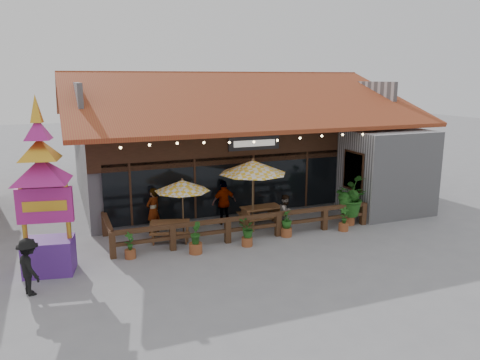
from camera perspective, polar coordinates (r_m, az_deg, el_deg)
name	(u,v)px	position (r m, az deg, el deg)	size (l,w,h in m)	color
ground	(284,230)	(18.30, 5.35, -6.12)	(100.00, 100.00, 0.00)	gray
restaurant_building	(230,150)	(23.79, -1.21, 3.71)	(15.50, 14.73, 6.09)	#9E9EA2
patio_railing	(232,224)	(17.00, -1.01, -5.34)	(10.00, 2.60, 0.92)	#452F18
umbrella_left	(182,186)	(17.24, -7.05, -0.70)	(2.71, 2.71, 2.20)	brown
umbrella_right	(253,167)	(17.86, 1.58, 1.56)	(2.96, 2.96, 2.79)	brown
picnic_table_left	(170,228)	(17.25, -8.50, -5.76)	(1.70, 1.56, 0.68)	brown
picnic_table_right	(261,213)	(18.73, 2.61, -4.00)	(1.63, 1.41, 0.76)	brown
thai_sign_tower	(42,175)	(14.72, -22.99, 0.59)	(2.47, 2.47, 5.73)	#532484
tropical_plant	(349,198)	(19.14, 13.19, -2.15)	(1.61, 1.72, 1.92)	brown
diner_a	(153,210)	(18.02, -10.53, -3.67)	(0.64, 0.42, 1.74)	#371E11
diner_b	(286,213)	(18.04, 5.60, -4.01)	(0.70, 0.54, 1.43)	#371E11
diner_c	(224,202)	(18.78, -1.96, -2.73)	(1.05, 0.44, 1.79)	#371E11
pedestrian	(29,267)	(14.04, -24.31, -9.61)	(1.03, 0.59, 1.59)	black
planter_a	(130,247)	(15.81, -13.27, -7.99)	(0.38, 0.36, 0.89)	brown
planter_b	(196,239)	(15.84, -5.45, -7.21)	(0.45, 0.49, 1.09)	brown
planter_c	(247,231)	(16.42, 0.87, -6.28)	(0.63, 0.56, 0.95)	brown
planter_d	(287,224)	(17.48, 5.70, -5.33)	(0.51, 0.51, 1.01)	brown
planter_e	(344,221)	(18.49, 12.54, -4.89)	(0.40, 0.39, 0.94)	brown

